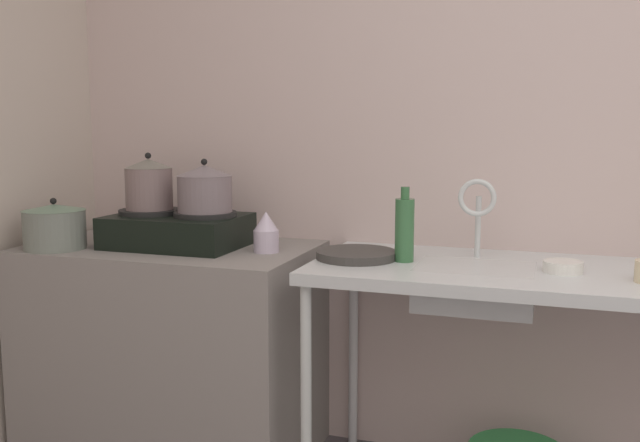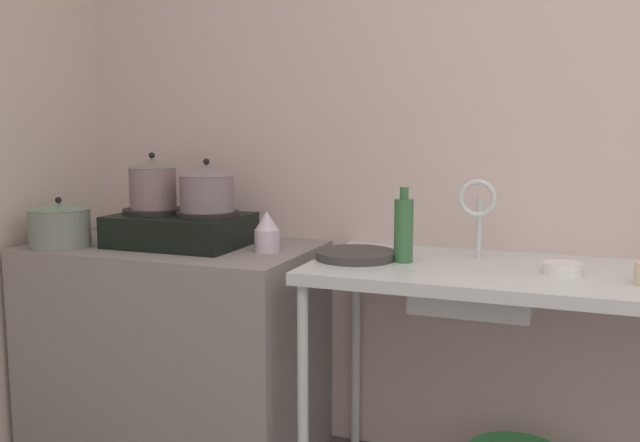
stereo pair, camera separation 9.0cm
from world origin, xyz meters
The scene contains 12 objects.
counter_concrete centered at (-1.70, 1.54, 0.41)m, with size 1.08×0.63×0.83m, color gray.
counter_sink centered at (-0.30, 1.54, 0.77)m, with size 1.56×0.63×0.83m.
stove centered at (-1.66, 1.54, 0.89)m, with size 0.50×0.36×0.14m.
pot_on_left_burner centered at (-1.78, 1.54, 1.06)m, with size 0.18×0.18×0.22m.
pot_on_right_burner centered at (-1.54, 1.54, 1.05)m, with size 0.21×0.21×0.20m.
pot_beside_stove centered at (-2.07, 1.34, 0.91)m, with size 0.23×0.23×0.19m.
percolator centered at (-1.30, 1.54, 0.90)m, with size 0.09×0.09×0.15m.
sink_basin centered at (-0.54, 1.52, 0.76)m, with size 0.38×0.28×0.14m, color silver.
faucet centered at (-0.56, 1.64, 1.02)m, with size 0.13×0.07×0.28m.
frying_pan centered at (-0.95, 1.52, 0.84)m, with size 0.28×0.28×0.03m, color #383633.
small_bowl_on_drainboard centered at (-0.27, 1.51, 0.84)m, with size 0.12×0.12×0.04m, color white.
bottle_by_sink centered at (-0.78, 1.53, 0.94)m, with size 0.07×0.07×0.25m.
Camera 2 is at (-0.22, -0.74, 1.29)m, focal length 39.18 mm.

